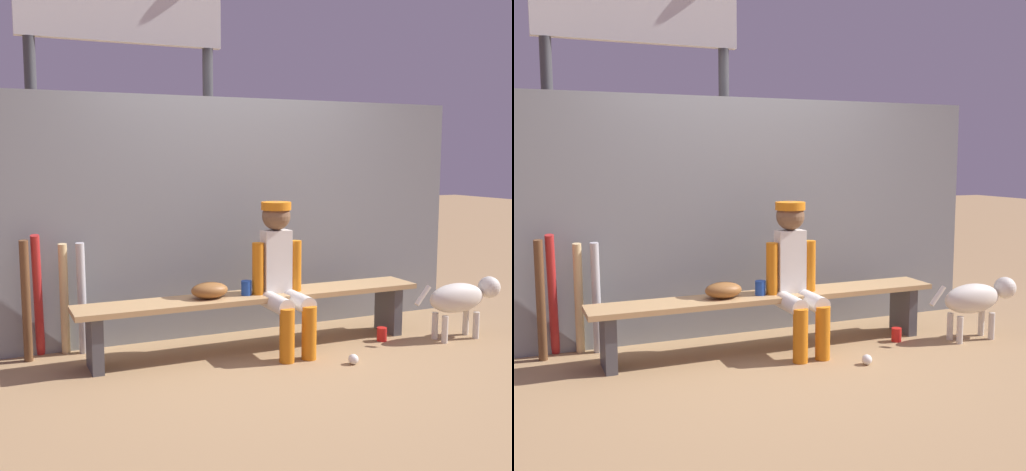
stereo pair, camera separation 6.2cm
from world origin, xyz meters
The scene contains 14 objects.
ground_plane centered at (0.00, 0.00, 0.00)m, with size 30.00×30.00×0.00m, color #9E7A51.
chainlink_fence centered at (0.00, 0.53, 0.98)m, with size 4.30×0.03×1.96m, color gray.
dugout_bench centered at (0.00, 0.00, 0.35)m, with size 2.75×0.36×0.44m.
player_seated centered at (0.17, -0.11, 0.62)m, with size 0.41×0.55×1.14m.
baseball_glove centered at (-0.38, 0.00, 0.50)m, with size 0.28×0.20×0.12m, color brown.
bat_aluminum_silver centered at (-1.24, 0.41, 0.43)m, with size 0.06×0.06×0.85m, color #B7B7BC.
bat_wood_natural centered at (-1.36, 0.44, 0.43)m, with size 0.06×0.06×0.85m, color tan.
bat_aluminum_red centered at (-1.55, 0.44, 0.47)m, with size 0.06×0.06×0.94m, color #B22323.
bat_wood_dark centered at (-1.64, 0.36, 0.45)m, with size 0.06×0.06×0.90m, color brown.
baseball centered at (0.50, -0.61, 0.04)m, with size 0.07×0.07×0.07m, color white.
cup_on_ground centered at (1.02, -0.21, 0.06)m, with size 0.08×0.08×0.11m, color red.
cup_on_bench centered at (-0.08, -0.01, 0.49)m, with size 0.08×0.08×0.11m, color #1E47AD.
scoreboard centered at (-0.61, 1.45, 2.57)m, with size 2.10×0.27×3.68m.
dog centered at (1.66, -0.39, 0.34)m, with size 0.84×0.20×0.49m.
Camera 1 is at (-1.90, -4.35, 1.48)m, focal length 44.40 mm.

